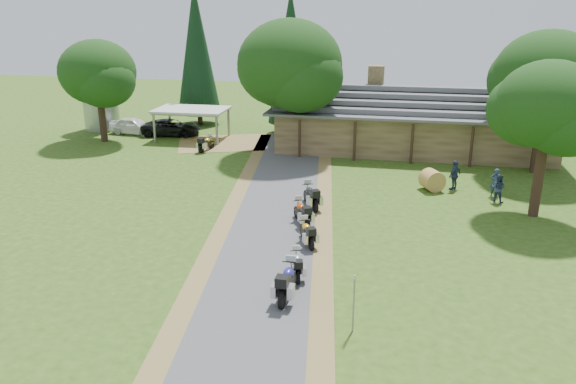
% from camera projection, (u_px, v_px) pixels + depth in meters
% --- Properties ---
extents(ground, '(120.00, 120.00, 0.00)m').
position_uv_depth(ground, '(258.00, 282.00, 22.70)').
color(ground, '#304A15').
rests_on(ground, ground).
extents(driveway, '(51.95, 51.95, 0.00)m').
position_uv_depth(driveway, '(269.00, 242.00, 26.51)').
color(driveway, '#434345').
rests_on(driveway, ground).
extents(lodge, '(21.40, 9.40, 4.90)m').
position_uv_depth(lodge, '(413.00, 117.00, 43.02)').
color(lodge, brown).
rests_on(lodge, ground).
extents(silo, '(3.21, 3.21, 6.20)m').
position_uv_depth(silo, '(100.00, 95.00, 49.69)').
color(silo, gray).
rests_on(silo, ground).
extents(carport, '(5.96, 4.05, 2.54)m').
position_uv_depth(carport, '(192.00, 124.00, 46.56)').
color(carport, silver).
rests_on(carport, ground).
extents(car_white_sedan, '(2.83, 5.66, 1.82)m').
position_uv_depth(car_white_sedan, '(134.00, 124.00, 48.42)').
color(car_white_sedan, white).
rests_on(car_white_sedan, ground).
extents(car_dark_suv, '(3.11, 5.69, 2.07)m').
position_uv_depth(car_dark_suv, '(171.00, 123.00, 47.89)').
color(car_dark_suv, black).
rests_on(car_dark_suv, ground).
extents(motorcycle_row_a, '(0.74, 2.15, 1.46)m').
position_uv_depth(motorcycle_row_a, '(287.00, 280.00, 21.32)').
color(motorcycle_row_a, '#2B2599').
rests_on(motorcycle_row_a, ground).
extents(motorcycle_row_b, '(0.96, 1.76, 1.14)m').
position_uv_depth(motorcycle_row_b, '(297.00, 263.00, 23.04)').
color(motorcycle_row_b, '#989B9F').
rests_on(motorcycle_row_b, ground).
extents(motorcycle_row_c, '(1.31, 1.89, 1.24)m').
position_uv_depth(motorcycle_row_c, '(307.00, 232.00, 26.13)').
color(motorcycle_row_c, '#E8A611').
rests_on(motorcycle_row_c, ground).
extents(motorcycle_row_d, '(1.52, 2.01, 1.34)m').
position_uv_depth(motorcycle_row_d, '(302.00, 212.00, 28.54)').
color(motorcycle_row_d, '#CF3E09').
rests_on(motorcycle_row_d, ground).
extents(motorcycle_row_e, '(1.54, 2.17, 1.42)m').
position_uv_depth(motorcycle_row_e, '(311.00, 195.00, 30.87)').
color(motorcycle_row_e, black).
rests_on(motorcycle_row_e, ground).
extents(motorcycle_carport_a, '(0.99, 1.94, 1.27)m').
position_uv_depth(motorcycle_carport_a, '(206.00, 143.00, 42.90)').
color(motorcycle_carport_a, yellow).
rests_on(motorcycle_carport_a, ground).
extents(person_a, '(0.57, 0.41, 1.98)m').
position_uv_depth(person_a, '(496.00, 180.00, 32.59)').
color(person_a, navy).
rests_on(person_a, ground).
extents(person_b, '(0.67, 0.61, 1.92)m').
position_uv_depth(person_b, '(499.00, 186.00, 31.67)').
color(person_b, navy).
rests_on(person_b, ground).
extents(person_c, '(0.72, 0.75, 2.14)m').
position_uv_depth(person_c, '(455.00, 173.00, 33.73)').
color(person_c, navy).
rests_on(person_c, ground).
extents(hay_bale, '(1.63, 1.58, 1.26)m').
position_uv_depth(hay_bale, '(432.00, 180.00, 33.79)').
color(hay_bale, '#A3773B').
rests_on(hay_bale, ground).
extents(sign_post, '(0.38, 0.06, 2.13)m').
position_uv_depth(sign_post, '(354.00, 304.00, 18.95)').
color(sign_post, gray).
rests_on(sign_post, ground).
extents(oak_lodge_left, '(7.55, 7.55, 10.69)m').
position_uv_depth(oak_lodge_left, '(290.00, 82.00, 40.55)').
color(oak_lodge_left, black).
rests_on(oak_lodge_left, ground).
extents(oak_lodge_right, '(6.77, 6.77, 10.31)m').
position_uv_depth(oak_lodge_right, '(545.00, 95.00, 35.93)').
color(oak_lodge_right, black).
rests_on(oak_lodge_right, ground).
extents(oak_driveway, '(5.27, 5.27, 9.54)m').
position_uv_depth(oak_driveway, '(546.00, 127.00, 28.41)').
color(oak_driveway, black).
rests_on(oak_driveway, ground).
extents(oak_silo, '(6.04, 6.04, 9.01)m').
position_uv_depth(oak_silo, '(99.00, 86.00, 44.74)').
color(oak_silo, black).
rests_on(oak_silo, ground).
extents(cedar_near, '(3.87, 3.87, 12.06)m').
position_uv_depth(cedar_near, '(291.00, 63.00, 47.04)').
color(cedar_near, black).
rests_on(cedar_near, ground).
extents(cedar_far, '(3.98, 3.98, 12.67)m').
position_uv_depth(cedar_far, '(197.00, 55.00, 50.76)').
color(cedar_far, black).
rests_on(cedar_far, ground).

